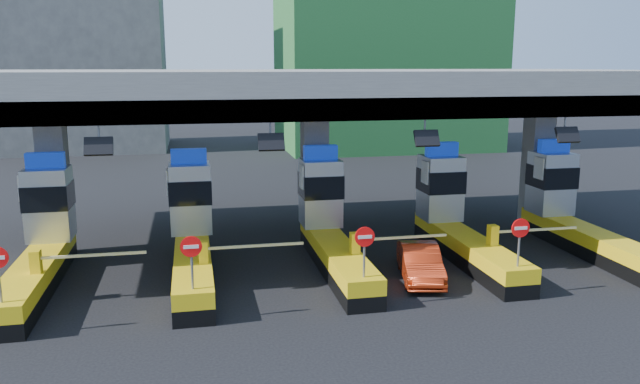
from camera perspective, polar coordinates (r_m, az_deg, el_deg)
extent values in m
plane|color=black|center=(23.32, 0.94, -6.44)|extent=(120.00, 120.00, 0.00)
cube|color=slate|center=(25.14, -0.52, 9.37)|extent=(28.00, 12.00, 1.50)
cube|color=#4C4C49|center=(19.61, 2.73, 7.59)|extent=(28.00, 0.60, 0.70)
cube|color=slate|center=(25.57, -23.07, 0.59)|extent=(1.00, 1.00, 5.50)
cube|color=slate|center=(25.51, -0.51, 1.49)|extent=(1.00, 1.00, 5.50)
cube|color=slate|center=(29.12, 19.20, 2.10)|extent=(1.00, 1.00, 5.50)
cylinder|color=slate|center=(19.23, -19.58, 5.07)|extent=(0.06, 0.06, 0.50)
cube|color=black|center=(19.08, -19.59, 3.96)|extent=(0.80, 0.38, 0.54)
cylinder|color=slate|center=(19.19, -4.57, 5.68)|extent=(0.06, 0.06, 0.50)
cube|color=black|center=(19.04, -4.48, 4.57)|extent=(0.80, 0.38, 0.54)
cylinder|color=slate|center=(20.42, 9.56, 5.91)|extent=(0.06, 0.06, 0.50)
cube|color=black|center=(20.27, 9.73, 4.86)|extent=(0.80, 0.38, 0.54)
cylinder|color=slate|center=(22.70, 21.48, 5.82)|extent=(0.06, 0.06, 0.50)
cube|color=black|center=(22.57, 21.69, 4.88)|extent=(0.80, 0.38, 0.54)
cube|color=black|center=(22.39, -24.53, -7.62)|extent=(1.20, 8.00, 0.50)
cube|color=#E5B70C|center=(22.24, -24.64, -6.40)|extent=(1.20, 8.00, 0.50)
cube|color=#9EA3A8|center=(24.50, -23.52, -0.97)|extent=(1.50, 1.50, 2.60)
cube|color=black|center=(24.43, -23.59, -0.29)|extent=(1.56, 1.56, 0.90)
cube|color=#0C2DBF|center=(24.24, -23.82, 2.68)|extent=(1.30, 0.35, 0.55)
cube|color=white|center=(24.27, -25.64, 0.43)|extent=(0.06, 0.70, 0.90)
cube|color=#E5B70C|center=(20.87, -24.55, -5.81)|extent=(0.30, 0.35, 0.70)
cube|color=white|center=(20.52, -20.07, -5.45)|extent=(3.20, 0.08, 0.08)
cube|color=black|center=(21.79, -11.52, -7.30)|extent=(1.20, 8.00, 0.50)
cube|color=#E5B70C|center=(21.63, -11.57, -6.05)|extent=(1.20, 8.00, 0.50)
cube|color=#9EA3A8|center=(23.96, -11.75, -0.51)|extent=(1.50, 1.50, 2.60)
cube|color=black|center=(23.88, -11.78, 0.19)|extent=(1.56, 1.56, 0.90)
cube|color=#0C2DBF|center=(23.68, -11.91, 3.23)|extent=(1.30, 0.35, 0.55)
cube|color=white|center=(23.55, -13.77, 0.93)|extent=(0.06, 0.70, 0.90)
cylinder|color=slate|center=(17.93, -11.63, -6.73)|extent=(0.07, 0.07, 1.30)
cylinder|color=red|center=(17.72, -11.70, -4.91)|extent=(0.60, 0.04, 0.60)
cube|color=white|center=(17.70, -11.70, -4.93)|extent=(0.42, 0.02, 0.10)
cube|color=#E5B70C|center=(20.31, -10.63, -5.40)|extent=(0.30, 0.35, 0.70)
cube|color=white|center=(20.36, -5.98, -4.92)|extent=(3.20, 0.08, 0.08)
cube|color=black|center=(22.32, 1.50, -6.60)|extent=(1.20, 8.00, 0.50)
cube|color=#E5B70C|center=(22.17, 1.51, -5.38)|extent=(1.20, 8.00, 0.50)
cube|color=#9EA3A8|center=(24.44, 0.04, -0.03)|extent=(1.50, 1.50, 2.60)
cube|color=black|center=(24.36, 0.05, 0.66)|extent=(1.56, 1.56, 0.90)
cube|color=#0C2DBF|center=(24.18, 0.04, 3.64)|extent=(1.30, 0.35, 0.55)
cube|color=white|center=(23.87, -1.70, 1.40)|extent=(0.06, 0.70, 0.90)
cylinder|color=slate|center=(18.57, 4.06, -5.87)|extent=(0.07, 0.07, 1.30)
cylinder|color=red|center=(18.37, 4.11, -4.11)|extent=(0.60, 0.04, 0.60)
cube|color=white|center=(18.35, 4.14, -4.13)|extent=(0.42, 0.02, 0.10)
cube|color=#E5B70C|center=(20.96, 3.20, -4.68)|extent=(0.30, 0.35, 0.70)
cube|color=white|center=(21.41, 7.49, -4.14)|extent=(3.20, 0.08, 0.08)
cube|color=black|center=(23.91, 13.31, -5.68)|extent=(1.20, 8.00, 0.50)
cube|color=#E5B70C|center=(23.77, 13.37, -4.53)|extent=(1.20, 8.00, 0.50)
cube|color=#9EA3A8|center=(25.90, 10.94, 0.42)|extent=(1.50, 1.50, 2.60)
cube|color=black|center=(25.83, 10.98, 1.06)|extent=(1.56, 1.56, 0.90)
cube|color=#0C2DBF|center=(25.65, 11.07, 3.89)|extent=(1.30, 0.35, 0.55)
cube|color=white|center=(25.21, 9.57, 1.78)|extent=(0.06, 0.70, 0.90)
cylinder|color=slate|center=(20.46, 17.72, -4.76)|extent=(0.07, 0.07, 1.30)
cylinder|color=red|center=(20.28, 17.87, -3.15)|extent=(0.60, 0.04, 0.60)
cube|color=white|center=(20.26, 17.90, -3.17)|extent=(0.42, 0.02, 0.10)
cube|color=#E5B70C|center=(22.73, 15.51, -3.81)|extent=(0.30, 0.35, 0.70)
cube|color=white|center=(23.49, 19.12, -3.28)|extent=(3.20, 0.08, 0.08)
cube|color=black|center=(26.37, 23.26, -4.71)|extent=(1.20, 8.00, 0.50)
cube|color=#E5B70C|center=(26.24, 23.34, -3.66)|extent=(1.20, 8.00, 0.50)
cube|color=#9EA3A8|center=(28.19, 20.37, 0.80)|extent=(1.50, 1.50, 2.60)
cube|color=black|center=(28.12, 20.44, 1.39)|extent=(1.56, 1.56, 0.90)
cube|color=#0C2DBF|center=(27.95, 20.60, 3.98)|extent=(1.30, 0.35, 0.55)
cube|color=white|center=(27.40, 19.38, 2.06)|extent=(0.06, 0.70, 0.90)
cube|color=#E5B70C|center=(25.37, 25.64, -2.95)|extent=(0.30, 0.35, 0.70)
cube|color=#4C4C49|center=(58.40, -21.18, 12.53)|extent=(14.00, 10.00, 18.00)
imported|color=#A5270C|center=(21.63, 9.15, -6.39)|extent=(1.99, 3.78, 1.18)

